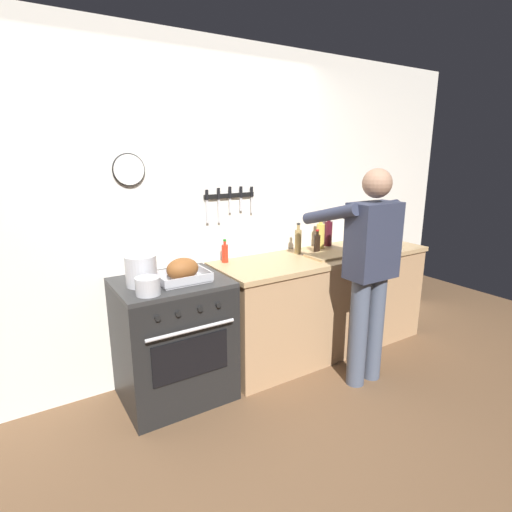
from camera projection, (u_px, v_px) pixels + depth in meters
ground_plane at (276, 466)px, 2.34m from camera, size 8.00×8.00×0.00m
wall_back at (178, 214)px, 3.11m from camera, size 6.00×0.13×2.60m
counter_block at (322, 302)px, 3.65m from camera, size 2.03×0.65×0.90m
stove at (174, 340)px, 2.92m from camera, size 0.76×0.67×0.90m
person_cook at (369, 265)px, 3.01m from camera, size 0.51×0.63×1.66m
roasting_pan at (183, 271)px, 2.77m from camera, size 0.35×0.26×0.17m
stock_pot at (141, 271)px, 2.68m from camera, size 0.21×0.21×0.21m
saucepan at (148, 286)px, 2.52m from camera, size 0.16×0.16×0.11m
cutting_board at (329, 255)px, 3.45m from camera, size 0.36×0.24×0.02m
bottle_soy_sauce at (317, 243)px, 3.57m from camera, size 0.06×0.06×0.21m
bottle_hot_sauce at (225, 253)px, 3.25m from camera, size 0.05×0.05×0.19m
bottle_cooking_oil at (320, 235)px, 3.72m from camera, size 0.08×0.08×0.29m
bottle_vinegar at (298, 241)px, 3.52m from camera, size 0.06×0.06×0.27m
bottle_wine_red at (328, 233)px, 3.82m from camera, size 0.07×0.07×0.30m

